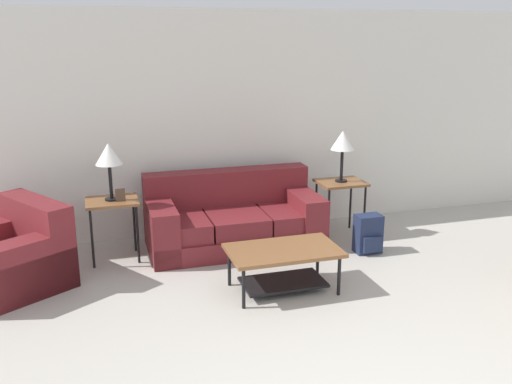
% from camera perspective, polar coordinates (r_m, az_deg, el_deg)
% --- Properties ---
extents(wall_back, '(9.02, 0.06, 2.60)m').
position_cam_1_polar(wall_back, '(6.75, -3.31, 6.81)').
color(wall_back, silver).
rests_on(wall_back, ground_plane).
extents(couch, '(1.91, 0.93, 0.82)m').
position_cam_1_polar(couch, '(6.42, -2.31, -2.89)').
color(couch, maroon).
rests_on(couch, ground_plane).
extents(armchair, '(1.29, 1.31, 0.80)m').
position_cam_1_polar(armchair, '(5.88, -23.29, -6.06)').
color(armchair, maroon).
rests_on(armchair, ground_plane).
extents(coffee_table, '(1.03, 0.62, 0.41)m').
position_cam_1_polar(coffee_table, '(5.32, 2.75, -6.76)').
color(coffee_table, brown).
rests_on(coffee_table, ground_plane).
extents(side_table_left, '(0.54, 0.45, 0.66)m').
position_cam_1_polar(side_table_left, '(6.13, -14.17, -1.47)').
color(side_table_left, brown).
rests_on(side_table_left, ground_plane).
extents(side_table_right, '(0.54, 0.45, 0.66)m').
position_cam_1_polar(side_table_right, '(6.75, 8.47, 0.42)').
color(side_table_right, brown).
rests_on(side_table_right, ground_plane).
extents(table_lamp_left, '(0.27, 0.27, 0.60)m').
position_cam_1_polar(table_lamp_left, '(5.99, -14.52, 3.55)').
color(table_lamp_left, black).
rests_on(table_lamp_left, side_table_left).
extents(table_lamp_right, '(0.27, 0.27, 0.60)m').
position_cam_1_polar(table_lamp_right, '(6.63, 8.66, 4.99)').
color(table_lamp_right, black).
rests_on(table_lamp_right, side_table_right).
extents(backpack, '(0.28, 0.26, 0.43)m').
position_cam_1_polar(backpack, '(6.36, 11.16, -4.18)').
color(backpack, '#1E2847').
rests_on(backpack, ground_plane).
extents(picture_frame, '(0.10, 0.04, 0.13)m').
position_cam_1_polar(picture_frame, '(6.03, -13.41, -0.29)').
color(picture_frame, '#4C3828').
rests_on(picture_frame, side_table_left).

